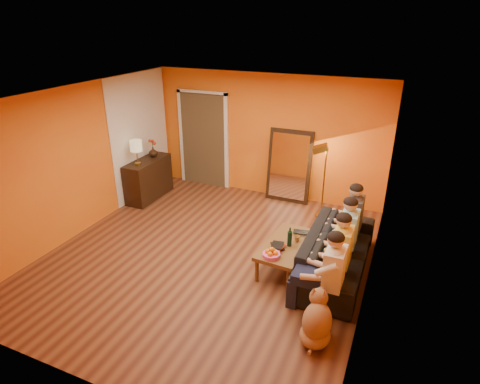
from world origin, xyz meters
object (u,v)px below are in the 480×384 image
at_px(table_lamp, 137,153).
at_px(tumbler, 297,239).
at_px(coffee_table, 286,255).
at_px(wine_bottle, 290,237).
at_px(person_far_left, 334,274).
at_px(laptop, 304,234).
at_px(person_far_right, 354,219).
at_px(person_mid_right, 348,235).
at_px(dog, 317,318).
at_px(person_mid_left, 341,253).
at_px(floor_lamp, 324,182).
at_px(mirror_frame, 289,166).
at_px(sideboard, 149,179).
at_px(sofa, 336,252).
at_px(vase, 153,152).

height_order(table_lamp, tumbler, table_lamp).
relative_size(coffee_table, wine_bottle, 3.94).
height_order(person_far_left, laptop, person_far_left).
bearing_deg(laptop, person_far_right, 27.29).
bearing_deg(tumbler, laptop, 75.38).
bearing_deg(person_mid_right, wine_bottle, -156.21).
distance_m(person_far_right, tumbler, 1.05).
bearing_deg(dog, table_lamp, 125.74).
bearing_deg(tumbler, person_mid_left, -26.28).
distance_m(person_far_left, person_mid_right, 1.10).
relative_size(coffee_table, floor_lamp, 0.85).
bearing_deg(tumbler, person_far_right, 44.95).
relative_size(table_lamp, coffee_table, 0.42).
xyz_separation_m(mirror_frame, coffee_table, (0.72, -2.44, -0.55)).
height_order(floor_lamp, laptop, floor_lamp).
xyz_separation_m(dog, tumbler, (-0.68, 1.49, 0.13)).
bearing_deg(laptop, sideboard, 155.30).
relative_size(sofa, tumbler, 22.77).
distance_m(sofa, dog, 1.57).
xyz_separation_m(person_far_left, person_far_right, (0.00, 1.65, 0.00)).
bearing_deg(tumbler, coffee_table, -135.00).
bearing_deg(floor_lamp, vase, 173.24).
distance_m(sideboard, table_lamp, 0.74).
height_order(sideboard, sofa, sideboard).
distance_m(person_mid_left, vase, 4.76).
distance_m(table_lamp, coffee_table, 3.78).
relative_size(sideboard, sofa, 0.53).
distance_m(floor_lamp, laptop, 1.61).
height_order(sideboard, person_mid_left, person_mid_left).
bearing_deg(person_far_left, person_far_right, 90.00).
bearing_deg(person_mid_right, floor_lamp, 114.52).
distance_m(sideboard, person_far_left, 4.87).
xyz_separation_m(table_lamp, person_mid_left, (4.37, -1.30, -0.49)).
relative_size(wine_bottle, vase, 1.51).
bearing_deg(sideboard, person_mid_left, -20.10).
height_order(mirror_frame, vase, mirror_frame).
bearing_deg(person_far_left, sofa, 97.41).
bearing_deg(vase, sideboard, -90.00).
height_order(coffee_table, dog, dog).
height_order(sideboard, coffee_table, sideboard).
xyz_separation_m(coffee_table, tumbler, (0.12, 0.12, 0.26)).
distance_m(person_far_left, person_far_right, 1.65).
bearing_deg(person_mid_left, person_mid_right, 90.00).
relative_size(mirror_frame, coffee_table, 1.25).
xyz_separation_m(wine_bottle, tumbler, (0.07, 0.17, -0.11)).
bearing_deg(wine_bottle, person_far_right, 48.30).
bearing_deg(sofa, person_mid_right, -52.43).
relative_size(dog, vase, 3.31).
xyz_separation_m(sofa, floor_lamp, (-0.61, 1.72, 0.39)).
xyz_separation_m(person_mid_left, wine_bottle, (-0.81, 0.19, -0.03)).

